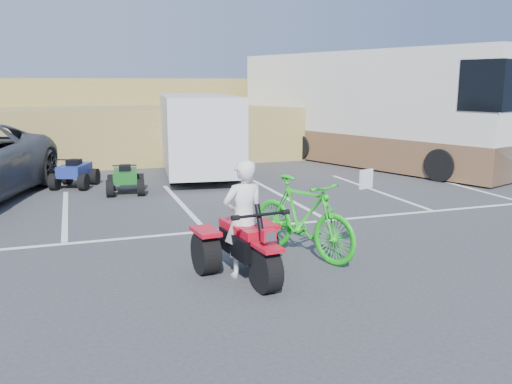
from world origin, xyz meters
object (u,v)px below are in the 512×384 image
object	(u,v)px
red_trike_atv	(248,278)
rv_motorhome	(370,116)
cargo_trailer	(198,133)
green_dirt_bike	(303,217)
quad_atv_blue	(76,187)
quad_atv_green	(126,193)
rider	(244,219)

from	to	relation	value
red_trike_atv	rv_motorhome	distance (m)	12.92
cargo_trailer	rv_motorhome	distance (m)	6.58
green_dirt_bike	quad_atv_blue	distance (m)	8.63
rv_motorhome	quad_atv_green	size ratio (longest dim) A/B	8.61
quad_atv_blue	rider	bearing A→B (deg)	-52.66
rider	green_dirt_bike	size ratio (longest dim) A/B	0.79
green_dirt_bike	rv_motorhome	size ratio (longest dim) A/B	0.20
cargo_trailer	quad_atv_blue	size ratio (longest dim) A/B	4.16
red_trike_atv	quad_atv_blue	bearing A→B (deg)	98.88
quad_atv_green	cargo_trailer	bearing A→B (deg)	47.18
cargo_trailer	rv_motorhome	xyz separation A→B (m)	(6.54, 0.63, 0.34)
rv_motorhome	quad_atv_green	xyz separation A→B (m)	(-9.06, -2.82, -1.71)
rider	quad_atv_blue	world-z (taller)	rider
quad_atv_blue	quad_atv_green	distance (m)	1.84
green_dirt_bike	quad_atv_green	distance (m)	6.92
cargo_trailer	quad_atv_green	bearing A→B (deg)	-132.09
cargo_trailer	quad_atv_blue	xyz separation A→B (m)	(-3.80, -0.87, -1.37)
rider	cargo_trailer	world-z (taller)	cargo_trailer
rider	cargo_trailer	distance (m)	9.39
cargo_trailer	quad_atv_green	world-z (taller)	cargo_trailer
cargo_trailer	quad_atv_green	xyz separation A→B (m)	(-2.52, -2.19, -1.37)
rv_motorhome	quad_atv_green	distance (m)	9.64
red_trike_atv	rv_motorhome	xyz separation A→B (m)	(7.94, 10.05, 1.71)
rider	rv_motorhome	world-z (taller)	rv_motorhome
red_trike_atv	quad_atv_green	world-z (taller)	red_trike_atv
red_trike_atv	cargo_trailer	xyz separation A→B (m)	(1.40, 9.42, 1.37)
rider	green_dirt_bike	bearing A→B (deg)	-160.91
rv_motorhome	cargo_trailer	bearing A→B (deg)	165.06
quad_atv_blue	quad_atv_green	bearing A→B (deg)	-24.33
green_dirt_bike	rv_motorhome	world-z (taller)	rv_motorhome
quad_atv_green	red_trike_atv	bearing A→B (deg)	-74.98
rider	quad_atv_green	bearing A→B (deg)	-87.97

